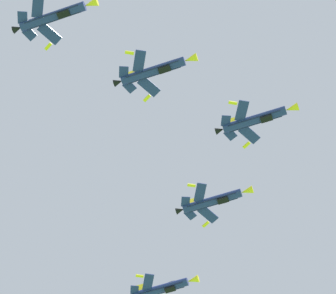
{
  "coord_description": "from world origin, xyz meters",
  "views": [
    {
      "loc": [
        -0.55,
        -0.33,
        1.84
      ],
      "look_at": [
        24.82,
        52.8,
        122.17
      ],
      "focal_mm": 75.48,
      "sensor_mm": 36.0,
      "label": 1
    }
  ],
  "objects_px": {
    "fighter_jet_left_outer": "(161,289)",
    "fighter_jet_right_outer": "(54,16)",
    "fighter_jet_lead": "(256,119)",
    "fighter_jet_right_wing": "(155,70)",
    "fighter_jet_left_wing": "(214,201)"
  },
  "relations": [
    {
      "from": "fighter_jet_left_outer",
      "to": "fighter_jet_left_wing",
      "type": "bearing_deg",
      "value": 46.64
    },
    {
      "from": "fighter_jet_left_wing",
      "to": "fighter_jet_left_outer",
      "type": "bearing_deg",
      "value": -133.36
    },
    {
      "from": "fighter_jet_left_wing",
      "to": "fighter_jet_right_outer",
      "type": "bearing_deg",
      "value": -18.99
    },
    {
      "from": "fighter_jet_left_wing",
      "to": "fighter_jet_left_outer",
      "type": "distance_m",
      "value": 22.39
    },
    {
      "from": "fighter_jet_lead",
      "to": "fighter_jet_right_wing",
      "type": "xyz_separation_m",
      "value": [
        -20.94,
        -0.29,
        0.8
      ]
    },
    {
      "from": "fighter_jet_lead",
      "to": "fighter_jet_left_wing",
      "type": "xyz_separation_m",
      "value": [
        1.31,
        19.59,
        1.28
      ]
    },
    {
      "from": "fighter_jet_left_wing",
      "to": "fighter_jet_right_wing",
      "type": "xyz_separation_m",
      "value": [
        -22.25,
        -19.88,
        -0.48
      ]
    },
    {
      "from": "fighter_jet_lead",
      "to": "fighter_jet_right_wing",
      "type": "bearing_deg",
      "value": -45.04
    },
    {
      "from": "fighter_jet_left_wing",
      "to": "fighter_jet_right_wing",
      "type": "distance_m",
      "value": 29.84
    },
    {
      "from": "fighter_jet_right_wing",
      "to": "fighter_jet_right_outer",
      "type": "bearing_deg",
      "value": -41.43
    },
    {
      "from": "fighter_jet_lead",
      "to": "fighter_jet_right_outer",
      "type": "height_order",
      "value": "fighter_jet_right_outer"
    },
    {
      "from": "fighter_jet_lead",
      "to": "fighter_jet_right_wing",
      "type": "relative_size",
      "value": 1.0
    },
    {
      "from": "fighter_jet_left_wing",
      "to": "fighter_jet_right_wing",
      "type": "height_order",
      "value": "fighter_jet_left_wing"
    },
    {
      "from": "fighter_jet_right_wing",
      "to": "fighter_jet_right_outer",
      "type": "distance_m",
      "value": 20.13
    },
    {
      "from": "fighter_jet_left_outer",
      "to": "fighter_jet_right_outer",
      "type": "distance_m",
      "value": 60.17
    }
  ]
}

